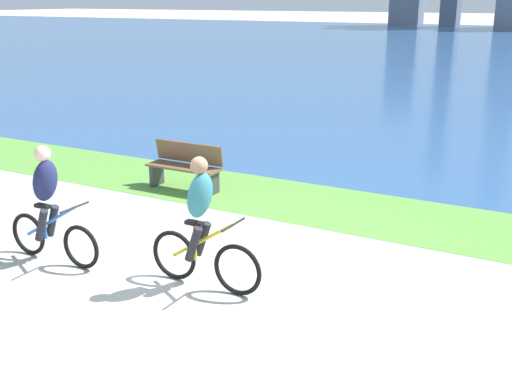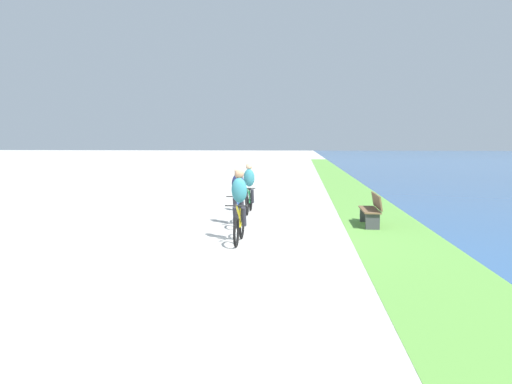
{
  "view_description": "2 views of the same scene",
  "coord_description": "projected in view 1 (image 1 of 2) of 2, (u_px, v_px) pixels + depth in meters",
  "views": [
    {
      "loc": [
        4.62,
        -6.55,
        3.55
      ],
      "look_at": [
        0.79,
        0.42,
        1.07
      ],
      "focal_mm": 43.75,
      "sensor_mm": 36.0,
      "label": 1
    },
    {
      "loc": [
        11.42,
        0.99,
        2.3
      ],
      "look_at": [
        0.84,
        -0.05,
        1.22
      ],
      "focal_mm": 33.61,
      "sensor_mm": 36.0,
      "label": 2
    }
  ],
  "objects": [
    {
      "name": "bench_near_path",
      "position": [
        185.0,
        167.0,
        11.95
      ],
      "size": [
        1.5,
        0.47,
        0.9
      ],
      "color": "brown",
      "rests_on": "ground"
    },
    {
      "name": "ground_plane",
      "position": [
        192.0,
        265.0,
        8.66
      ],
      "size": [
        300.0,
        300.0,
        0.0
      ],
      "primitive_type": "plane",
      "color": "#B2AFA8"
    },
    {
      "name": "grass_strip_bayside",
      "position": [
        294.0,
        200.0,
        11.4
      ],
      "size": [
        120.0,
        2.26,
        0.01
      ],
      "primitive_type": "cube",
      "color": "#59933D",
      "rests_on": "ground"
    },
    {
      "name": "cyclist_trailing",
      "position": [
        48.0,
        205.0,
        8.56
      ],
      "size": [
        1.63,
        0.52,
        1.66
      ],
      "color": "black",
      "rests_on": "ground"
    },
    {
      "name": "cyclist_lead",
      "position": [
        202.0,
        224.0,
        7.78
      ],
      "size": [
        1.63,
        0.52,
        1.71
      ],
      "color": "black",
      "rests_on": "ground"
    }
  ]
}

